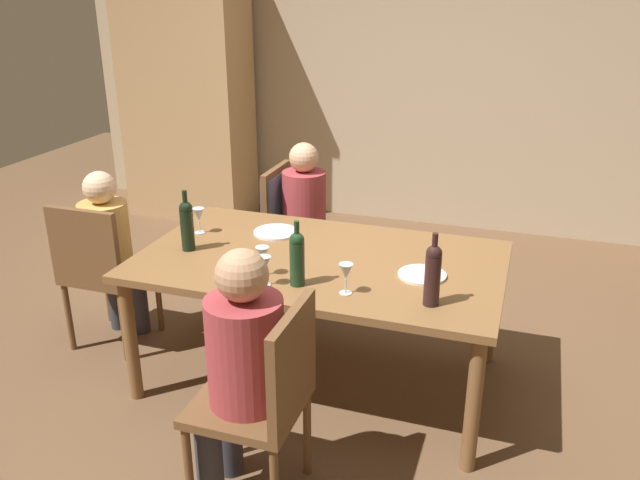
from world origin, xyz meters
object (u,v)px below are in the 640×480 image
Objects in this scene: wine_glass_near_left at (264,265)px; wine_glass_centre at (346,273)px; chair_far_left at (287,215)px; wine_bottle_dark_red at (297,257)px; chair_left_end at (100,266)px; wine_glass_near_right at (262,255)px; wine_bottle_short_olive at (187,224)px; chair_near at (267,393)px; person_man_guest at (110,244)px; armoire_cabinet at (187,97)px; dinner_plate_host at (276,232)px; person_woman_host at (240,361)px; wine_glass_far at (199,215)px; dinner_plate_guest_left at (422,275)px; wine_bottle_tall_green at (433,273)px; dining_table at (320,270)px; person_man_bearded at (308,210)px.

wine_glass_near_left and wine_glass_centre have the same top height.
wine_glass_near_left is (0.40, -1.33, 0.24)m from chair_far_left.
wine_bottle_dark_red reaches higher than chair_far_left.
wine_glass_near_right is at bearing -10.32° from chair_left_end.
wine_bottle_short_olive is 2.24× the size of wine_glass_centre.
chair_near is 0.67m from wine_glass_centre.
wine_glass_near_right is (1.13, -0.32, 0.21)m from person_man_guest.
dinner_plate_host is at bearing -50.47° from armoire_cabinet.
chair_left_end is at bearing 169.68° from wine_glass_near_right.
chair_near is at bearing -105.23° from wine_glass_centre.
wine_bottle_short_olive is at bearing 39.76° from person_woman_host.
wine_glass_far is (0.56, 0.10, 0.21)m from person_man_guest.
chair_left_end is at bearing -73.26° from armoire_cabinet.
dinner_plate_host is at bearing 160.86° from dinner_plate_guest_left.
wine_bottle_tall_green is 2.29× the size of wine_glass_centre.
chair_near is (0.09, -0.94, -0.13)m from dining_table.
chair_far_left is at bearing 81.52° from wine_bottle_short_olive.
wine_glass_far is at bearing -162.44° from dinner_plate_host.
wine_glass_far is 0.63× the size of dinner_plate_guest_left.
chair_left_end is at bearing 172.61° from wine_bottle_tall_green.
person_man_guest is at bearing -170.05° from wine_glass_far.
wine_glass_far is (-0.06, 0.24, -0.04)m from wine_bottle_short_olive.
wine_glass_near_left is 0.58× the size of dinner_plate_host.
wine_bottle_tall_green is 2.29× the size of wine_glass_far.
armoire_cabinet reaches higher than chair_left_end.
wine_bottle_tall_green is at bearing -28.20° from dining_table.
chair_near reaches higher than dinner_plate_guest_left.
wine_bottle_tall_green is (0.66, 0.59, 0.22)m from person_woman_host.
wine_glass_far reaches higher than dinner_plate_guest_left.
person_woman_host is at bearing 15.60° from chair_far_left.
wine_glass_far is (-0.77, 0.12, 0.18)m from dining_table.
person_man_guest is at bearing 164.58° from wine_bottle_dark_red.
chair_far_left reaches higher than dinner_plate_guest_left.
person_man_guest reaches higher than dining_table.
person_man_bearded is 4.33× the size of dinner_plate_host.
dining_table is 12.69× the size of wine_glass_far.
person_man_guest is at bearing -40.42° from chair_far_left.
chair_far_left is (1.50, -1.37, -0.50)m from armoire_cabinet.
person_woman_host is 0.66m from wine_glass_centre.
person_man_bearded reaches higher than dinner_plate_guest_left.
person_man_guest is (-0.78, -0.91, 0.04)m from chair_far_left.
dining_table is 5.67× the size of wine_bottle_short_olive.
dinner_plate_guest_left is at bearing 47.82° from chair_far_left.
dinner_plate_host is at bearing 17.56° from wine_glass_far.
dining_table is 5.86× the size of wine_bottle_dark_red.
wine_glass_near_right is (-0.05, 0.10, 0.00)m from wine_glass_near_left.
dinner_plate_guest_left is at bearing 17.47° from wine_glass_near_right.
wine_bottle_tall_green is (0.55, 0.59, 0.35)m from chair_near.
person_man_guest is 4.24× the size of dinner_plate_host.
chair_near reaches higher than wine_glass_centre.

